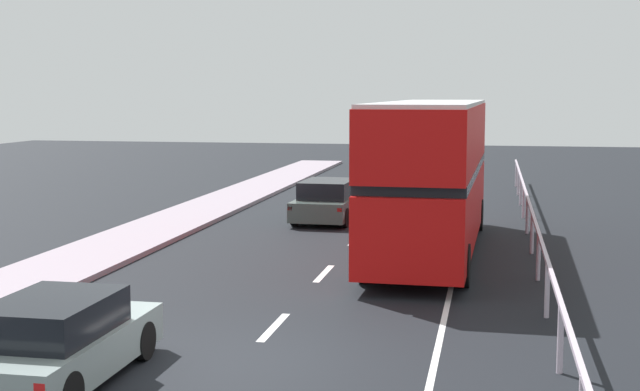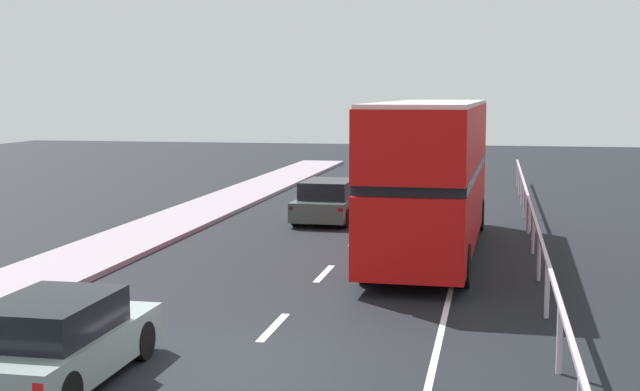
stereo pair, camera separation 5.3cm
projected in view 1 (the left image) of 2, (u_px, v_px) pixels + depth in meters
ground_plane at (244, 362)px, 14.62m from camera, size 74.28×120.00×0.10m
lane_paint_markings at (412, 267)px, 22.33m from camera, size 3.26×46.00×0.01m
bridge_side_railing at (535, 230)px, 22.30m from camera, size 0.10×42.00×1.13m
double_decker_bus_red at (432, 172)px, 23.97m from camera, size 2.74×11.49×4.14m
hatchback_car_near at (58, 342)px, 13.32m from camera, size 1.78×4.05×1.36m
sedan_car_ahead at (329, 201)px, 30.17m from camera, size 2.00×4.29×1.41m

